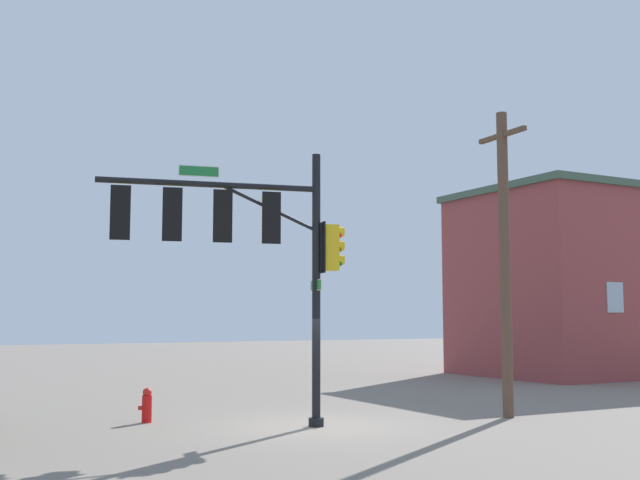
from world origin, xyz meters
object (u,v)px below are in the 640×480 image
(fire_hydrant, at_px, (147,405))
(brick_building, at_px, (572,283))
(utility_pole, at_px, (505,257))
(signal_pole_assembly, at_px, (243,236))

(fire_hydrant, height_order, brick_building, brick_building)
(utility_pole, bearing_deg, brick_building, -141.93)
(fire_hydrant, bearing_deg, brick_building, -162.86)
(utility_pole, height_order, fire_hydrant, utility_pole)
(signal_pole_assembly, relative_size, brick_building, 0.71)
(signal_pole_assembly, relative_size, fire_hydrant, 7.77)
(signal_pole_assembly, bearing_deg, utility_pole, 169.30)
(utility_pole, distance_m, fire_hydrant, 9.76)
(signal_pole_assembly, distance_m, utility_pole, 6.90)
(utility_pole, height_order, brick_building, brick_building)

